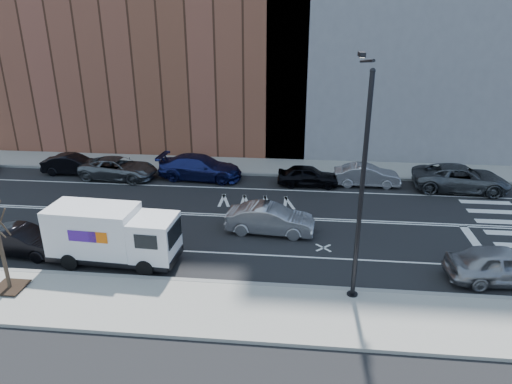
% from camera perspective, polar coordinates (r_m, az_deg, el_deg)
% --- Properties ---
extents(ground, '(120.00, 120.00, 0.00)m').
position_cam_1_polar(ground, '(26.10, -5.12, -2.89)').
color(ground, black).
rests_on(ground, ground).
extents(sidewalk_near, '(44.00, 3.60, 0.15)m').
position_cam_1_polar(sidewalk_near, '(18.62, -10.25, -13.87)').
color(sidewalk_near, gray).
rests_on(sidewalk_near, ground).
extents(sidewalk_far, '(44.00, 3.60, 0.15)m').
position_cam_1_polar(sidewalk_far, '(34.16, -2.41, 3.31)').
color(sidewalk_far, gray).
rests_on(sidewalk_far, ground).
extents(curb_near, '(44.00, 0.25, 0.17)m').
position_cam_1_polar(curb_near, '(20.05, -8.87, -10.92)').
color(curb_near, gray).
rests_on(curb_near, ground).
extents(curb_far, '(44.00, 0.25, 0.17)m').
position_cam_1_polar(curb_far, '(32.47, -2.86, 2.34)').
color(curb_far, gray).
rests_on(curb_far, ground).
extents(crosswalk, '(3.00, 14.00, 0.01)m').
position_cam_1_polar(crosswalk, '(28.04, 29.07, -3.90)').
color(crosswalk, white).
rests_on(crosswalk, ground).
extents(road_markings, '(40.00, 8.60, 0.01)m').
position_cam_1_polar(road_markings, '(26.10, -5.12, -2.88)').
color(road_markings, white).
rests_on(road_markings, ground).
extents(bldg_brick, '(26.00, 10.00, 22.00)m').
position_cam_1_polar(bldg_brick, '(40.93, -13.20, 21.38)').
color(bldg_brick, brown).
rests_on(bldg_brick, ground).
extents(streetlight, '(0.44, 4.02, 9.34)m').
position_cam_1_polar(streetlight, '(17.50, 13.01, 2.02)').
color(streetlight, black).
rests_on(streetlight, ground).
extents(street_tree, '(1.20, 1.20, 3.75)m').
position_cam_1_polar(street_tree, '(21.12, -28.97, -7.56)').
color(street_tree, black).
rests_on(street_tree, ground).
extents(fedex_van, '(5.99, 2.36, 2.69)m').
position_cam_1_polar(fedex_van, '(21.69, -17.54, -5.07)').
color(fedex_van, black).
rests_on(fedex_van, ground).
extents(far_parked_b, '(4.27, 1.56, 1.40)m').
position_cam_1_polar(far_parked_b, '(34.92, -21.86, 3.23)').
color(far_parked_b, black).
rests_on(far_parked_b, ground).
extents(far_parked_c, '(5.46, 2.88, 1.46)m').
position_cam_1_polar(far_parked_c, '(32.88, -16.80, 2.86)').
color(far_parked_c, '#575B60').
rests_on(far_parked_c, ground).
extents(far_parked_d, '(5.89, 2.76, 1.66)m').
position_cam_1_polar(far_parked_d, '(31.61, -7.00, 3.09)').
color(far_parked_d, navy).
rests_on(far_parked_d, ground).
extents(far_parked_e, '(4.04, 1.65, 1.37)m').
position_cam_1_polar(far_parked_e, '(30.38, 6.53, 2.05)').
color(far_parked_e, black).
rests_on(far_parked_e, ground).
extents(far_parked_f, '(4.31, 1.54, 1.41)m').
position_cam_1_polar(far_parked_f, '(31.06, 13.68, 2.04)').
color(far_parked_f, '#A2A1A6').
rests_on(far_parked_f, ground).
extents(far_parked_g, '(6.09, 3.10, 1.65)m').
position_cam_1_polar(far_parked_g, '(32.14, 24.20, 1.59)').
color(far_parked_g, '#45494C').
rests_on(far_parked_g, ground).
extents(driving_sedan, '(4.67, 1.93, 1.50)m').
position_cam_1_polar(driving_sedan, '(23.72, 1.76, -3.42)').
color(driving_sedan, '#9E9DA2').
rests_on(driving_sedan, ground).
extents(near_parked_rear_a, '(4.30, 1.87, 1.38)m').
position_cam_1_polar(near_parked_rear_a, '(24.36, -27.23, -5.46)').
color(near_parked_rear_a, black).
rests_on(near_parked_rear_a, ground).
extents(near_parked_front, '(4.82, 2.27, 1.59)m').
position_cam_1_polar(near_parked_front, '(22.16, 28.50, -8.04)').
color(near_parked_front, '#98989C').
rests_on(near_parked_front, ground).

